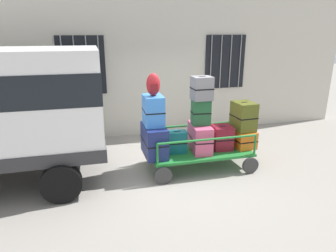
# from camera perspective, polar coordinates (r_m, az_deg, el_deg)

# --- Properties ---
(ground_plane) EXTENTS (40.00, 40.00, 0.00)m
(ground_plane) POSITION_cam_1_polar(r_m,az_deg,el_deg) (6.54, 1.22, -8.35)
(ground_plane) COLOR gray
(building_wall) EXTENTS (12.00, 0.38, 5.00)m
(building_wall) POSITION_cam_1_polar(r_m,az_deg,el_deg) (8.50, -3.65, 15.09)
(building_wall) COLOR beige
(building_wall) RESTS_ON ground
(luggage_cart) EXTENTS (2.22, 1.16, 0.40)m
(luggage_cart) POSITION_cam_1_polar(r_m,az_deg,el_deg) (6.59, 5.94, -5.07)
(luggage_cart) COLOR #1E722D
(luggage_cart) RESTS_ON ground
(cart_railing) EXTENTS (2.12, 1.02, 0.44)m
(cart_railing) POSITION_cam_1_polar(r_m,az_deg,el_deg) (6.44, 6.05, -1.60)
(cart_railing) COLOR #1E722D
(cart_railing) RESTS_ON luggage_cart
(suitcase_left_bottom) EXTENTS (0.44, 0.83, 0.63)m
(suitcase_left_bottom) POSITION_cam_1_polar(r_m,az_deg,el_deg) (6.18, -2.63, -2.76)
(suitcase_left_bottom) COLOR navy
(suitcase_left_bottom) RESTS_ON luggage_cart
(suitcase_left_middle) EXTENTS (0.39, 0.56, 0.61)m
(suitcase_left_middle) POSITION_cam_1_polar(r_m,az_deg,el_deg) (6.03, -2.80, 2.94)
(suitcase_left_middle) COLOR #3372C6
(suitcase_left_middle) RESTS_ON suitcase_left_bottom
(suitcase_midleft_bottom) EXTENTS (0.41, 0.30, 0.47)m
(suitcase_midleft_bottom) POSITION_cam_1_polar(r_m,az_deg,el_deg) (6.34, 1.76, -3.02)
(suitcase_midleft_bottom) COLOR #0F5960
(suitcase_midleft_bottom) RESTS_ON luggage_cart
(suitcase_center_bottom) EXTENTS (0.46, 0.82, 0.59)m
(suitcase_center_bottom) POSITION_cam_1_polar(r_m,az_deg,el_deg) (6.45, 6.05, -2.18)
(suitcase_center_bottom) COLOR #CC4C72
(suitcase_center_bottom) RESTS_ON luggage_cart
(suitcase_center_middle) EXTENTS (0.40, 0.31, 0.53)m
(suitcase_center_middle) POSITION_cam_1_polar(r_m,az_deg,el_deg) (6.28, 6.23, 2.61)
(suitcase_center_middle) COLOR #194C28
(suitcase_center_middle) RESTS_ON suitcase_center_bottom
(suitcase_center_top) EXTENTS (0.40, 0.37, 0.48)m
(suitcase_center_top) POSITION_cam_1_polar(r_m,az_deg,el_deg) (6.17, 6.41, 7.12)
(suitcase_center_top) COLOR slate
(suitcase_center_top) RESTS_ON suitcase_center_middle
(suitcase_midright_bottom) EXTENTS (0.44, 0.47, 0.52)m
(suitcase_midright_bottom) POSITION_cam_1_polar(r_m,az_deg,el_deg) (6.63, 10.14, -2.12)
(suitcase_midright_bottom) COLOR maroon
(suitcase_midright_bottom) RESTS_ON luggage_cart
(suitcase_right_bottom) EXTENTS (0.47, 0.68, 0.38)m
(suitcase_right_bottom) POSITION_cam_1_polar(r_m,az_deg,el_deg) (6.90, 13.75, -2.18)
(suitcase_right_bottom) COLOR orange
(suitcase_right_bottom) RESTS_ON luggage_cart
(suitcase_right_middle) EXTENTS (0.45, 0.54, 0.62)m
(suitcase_right_middle) POSITION_cam_1_polar(r_m,az_deg,el_deg) (6.74, 14.09, 1.81)
(suitcase_right_middle) COLOR #4C5119
(suitcase_right_middle) RESTS_ON suitcase_right_bottom
(backpack) EXTENTS (0.27, 0.22, 0.44)m
(backpack) POSITION_cam_1_polar(r_m,az_deg,el_deg) (5.89, -2.80, 7.83)
(backpack) COLOR maroon
(backpack) RESTS_ON suitcase_left_middle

